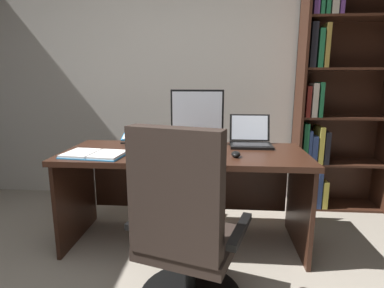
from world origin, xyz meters
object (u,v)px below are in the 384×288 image
(laptop, at_px, (250,139))
(keyboard, at_px, (193,154))
(desk, at_px, (186,173))
(office_chair, at_px, (184,239))
(pen, at_px, (157,149))
(bookshelf, at_px, (332,97))
(reading_stand_with_book, at_px, (138,136))
(computer_mouse, at_px, (236,154))
(open_binder, at_px, (94,154))
(monitor, at_px, (197,118))
(notepad, at_px, (155,150))

(laptop, bearing_deg, keyboard, -138.18)
(desk, relative_size, keyboard, 4.36)
(office_chair, bearing_deg, pen, 127.17)
(bookshelf, relative_size, reading_stand_with_book, 8.60)
(computer_mouse, bearing_deg, open_binder, -177.16)
(bookshelf, bearing_deg, pen, -152.12)
(laptop, bearing_deg, computer_mouse, -109.61)
(monitor, xyz_separation_m, open_binder, (-0.71, -0.44, -0.21))
(office_chair, xyz_separation_m, monitor, (0.00, 1.02, 0.52))
(monitor, bearing_deg, reading_stand_with_book, 174.01)
(pen, bearing_deg, laptop, 18.25)
(office_chair, height_order, laptop, office_chair)
(laptop, xyz_separation_m, pen, (-0.73, -0.24, -0.04))
(keyboard, distance_m, reading_stand_with_book, 0.68)
(desk, bearing_deg, reading_stand_with_book, 153.03)
(bookshelf, height_order, keyboard, bookshelf)
(bookshelf, relative_size, computer_mouse, 22.10)
(monitor, height_order, laptop, monitor)
(pen, bearing_deg, open_binder, -154.00)
(office_chair, bearing_deg, laptop, 83.50)
(keyboard, height_order, open_binder, same)
(computer_mouse, distance_m, notepad, 0.63)
(desk, xyz_separation_m, computer_mouse, (0.38, -0.22, 0.22))
(pen, bearing_deg, bookshelf, 27.88)
(monitor, bearing_deg, laptop, 0.87)
(bookshelf, xyz_separation_m, keyboard, (-1.27, -0.98, -0.35))
(bookshelf, xyz_separation_m, computer_mouse, (-0.97, -0.98, -0.35))
(office_chair, bearing_deg, notepad, 128.44)
(reading_stand_with_book, relative_size, notepad, 1.27)
(desk, bearing_deg, pen, -161.72)
(desk, bearing_deg, computer_mouse, -30.30)
(office_chair, xyz_separation_m, computer_mouse, (0.30, 0.63, 0.32))
(notepad, bearing_deg, office_chair, -68.30)
(laptop, bearing_deg, open_binder, -158.85)
(laptop, distance_m, notepad, 0.79)
(desk, height_order, monitor, monitor)
(desk, xyz_separation_m, keyboard, (0.08, -0.22, 0.21))
(notepad, relative_size, pen, 1.50)
(monitor, height_order, pen, monitor)
(reading_stand_with_book, xyz_separation_m, pen, (0.22, -0.29, -0.05))
(keyboard, xyz_separation_m, computer_mouse, (0.30, 0.00, 0.01))
(monitor, xyz_separation_m, reading_stand_with_book, (-0.51, 0.05, -0.17))
(laptop, bearing_deg, bookshelf, 35.17)
(bookshelf, xyz_separation_m, monitor, (-1.27, -0.59, -0.14))
(desk, xyz_separation_m, notepad, (-0.23, -0.07, 0.20))
(desk, distance_m, office_chair, 0.86)
(bookshelf, relative_size, notepad, 10.95)
(keyboard, relative_size, notepad, 2.00)
(keyboard, bearing_deg, desk, 109.91)
(office_chair, height_order, pen, office_chair)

